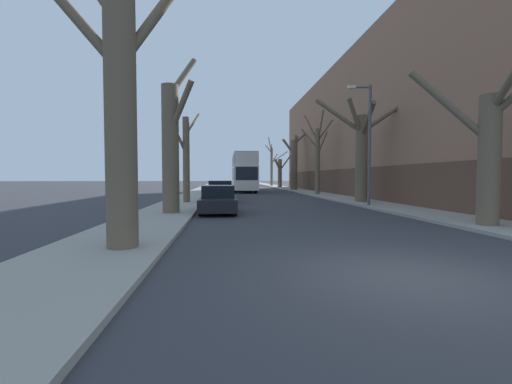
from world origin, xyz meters
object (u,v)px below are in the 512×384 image
(parked_car_2, at_px, (221,190))
(street_tree_right_5, at_px, (272,164))
(street_tree_right_3, at_px, (294,161))
(double_decker_bus, at_px, (244,171))
(street_tree_right_0, at_px, (488,150))
(street_tree_right_4, at_px, (280,172))
(street_tree_left_1, at_px, (172,143))
(street_tree_left_0, at_px, (119,64))
(street_tree_right_2, at_px, (317,156))
(street_tree_left_2, at_px, (185,155))
(lamp_post, at_px, (368,139))
(parked_car_0, at_px, (218,200))
(street_tree_right_1, at_px, (361,151))
(parked_car_1, at_px, (220,193))

(parked_car_2, bearing_deg, street_tree_right_5, 75.51)
(street_tree_right_3, height_order, double_decker_bus, street_tree_right_3)
(street_tree_right_0, bearing_deg, double_decker_bus, 102.48)
(street_tree_right_5, bearing_deg, street_tree_right_4, -90.79)
(street_tree_left_1, xyz_separation_m, parked_car_2, (2.12, 13.26, -2.70))
(street_tree_left_0, xyz_separation_m, street_tree_right_2, (11.29, 24.16, -0.57))
(street_tree_left_2, relative_size, street_tree_right_3, 0.84)
(double_decker_bus, distance_m, lamp_post, 22.63)
(street_tree_left_1, relative_size, parked_car_0, 1.81)
(street_tree_right_3, height_order, street_tree_right_5, street_tree_right_5)
(street_tree_left_0, height_order, street_tree_right_0, street_tree_left_0)
(street_tree_left_2, distance_m, parked_car_2, 7.49)
(street_tree_right_3, relative_size, double_decker_bus, 0.71)
(street_tree_right_1, xyz_separation_m, parked_car_0, (-9.25, -4.96, -2.82))
(street_tree_right_3, relative_size, street_tree_right_5, 0.84)
(parked_car_0, xyz_separation_m, lamp_post, (8.55, 2.24, 3.34))
(street_tree_left_2, height_order, street_tree_right_1, street_tree_right_1)
(street_tree_right_2, relative_size, double_decker_bus, 0.73)
(street_tree_right_2, distance_m, street_tree_right_3, 12.13)
(street_tree_right_5, bearing_deg, street_tree_left_0, -101.28)
(street_tree_left_2, distance_m, street_tree_right_4, 34.57)
(street_tree_left_1, xyz_separation_m, street_tree_right_3, (11.54, 28.34, 0.47))
(street_tree_left_2, bearing_deg, street_tree_right_2, 40.00)
(street_tree_left_2, height_order, street_tree_right_3, street_tree_right_3)
(street_tree_left_2, bearing_deg, street_tree_right_1, -4.16)
(street_tree_right_5, distance_m, parked_car_0, 49.93)
(street_tree_right_0, relative_size, street_tree_right_3, 0.73)
(street_tree_right_2, height_order, street_tree_right_4, street_tree_right_2)
(street_tree_right_1, xyz_separation_m, street_tree_right_2, (-0.05, 10.46, 0.32))
(street_tree_right_5, relative_size, parked_car_2, 2.16)
(street_tree_left_2, xyz_separation_m, double_decker_bus, (4.85, 18.23, -0.66))
(street_tree_right_0, relative_size, lamp_post, 0.80)
(street_tree_right_3, xyz_separation_m, lamp_post, (-0.87, -25.31, 0.16))
(street_tree_left_1, relative_size, lamp_post, 1.08)
(street_tree_right_5, height_order, parked_car_0, street_tree_right_5)
(street_tree_left_1, relative_size, street_tree_left_2, 1.17)
(parked_car_0, xyz_separation_m, parked_car_2, (-0.00, 12.46, -0.00))
(street_tree_left_0, relative_size, street_tree_right_5, 1.09)
(street_tree_right_4, xyz_separation_m, parked_car_0, (-9.27, -38.38, -2.02))
(lamp_post, bearing_deg, parked_car_2, 129.90)
(street_tree_right_0, height_order, street_tree_right_5, street_tree_right_5)
(street_tree_right_2, distance_m, parked_car_0, 18.23)
(street_tree_left_0, relative_size, double_decker_bus, 0.93)
(street_tree_right_0, height_order, street_tree_right_3, street_tree_right_3)
(street_tree_right_2, xyz_separation_m, lamp_post, (-0.66, -13.18, 0.20))
(parked_car_2, bearing_deg, street_tree_left_2, -108.73)
(street_tree_left_2, distance_m, parked_car_0, 6.73)
(street_tree_left_0, xyz_separation_m, double_decker_bus, (4.67, 32.77, -1.80))
(parked_car_1, bearing_deg, street_tree_right_5, 77.47)
(street_tree_right_0, xyz_separation_m, street_tree_right_3, (0.17, 33.59, 1.13))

